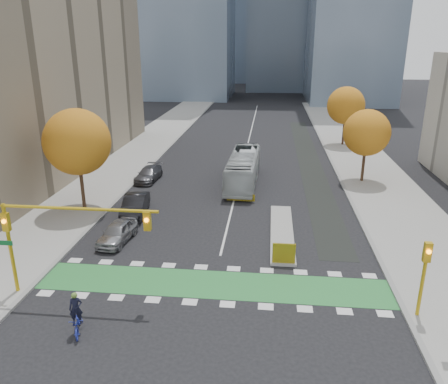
% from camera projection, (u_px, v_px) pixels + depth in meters
% --- Properties ---
extents(ground, '(300.00, 300.00, 0.00)m').
position_uv_depth(ground, '(210.00, 299.00, 23.29)').
color(ground, black).
rests_on(ground, ground).
extents(sidewalk_west, '(7.00, 120.00, 0.15)m').
position_uv_depth(sidewalk_west, '(103.00, 179.00, 43.42)').
color(sidewalk_west, gray).
rests_on(sidewalk_west, ground).
extents(sidewalk_east, '(7.00, 120.00, 0.15)m').
position_uv_depth(sidewalk_east, '(382.00, 188.00, 40.71)').
color(sidewalk_east, gray).
rests_on(sidewalk_east, ground).
extents(curb_west, '(0.30, 120.00, 0.16)m').
position_uv_depth(curb_west, '(137.00, 180.00, 43.07)').
color(curb_west, gray).
rests_on(curb_west, ground).
extents(curb_east, '(0.30, 120.00, 0.16)m').
position_uv_depth(curb_east, '(344.00, 187.00, 41.06)').
color(curb_east, gray).
rests_on(curb_east, ground).
extents(bike_crossing, '(20.00, 3.00, 0.01)m').
position_uv_depth(bike_crossing, '(213.00, 284.00, 24.70)').
color(bike_crossing, '#287B36').
rests_on(bike_crossing, ground).
extents(centre_line, '(0.15, 70.00, 0.01)m').
position_uv_depth(centre_line, '(249.00, 140.00, 60.89)').
color(centre_line, silver).
rests_on(centre_line, ground).
extents(bike_lane_paint, '(2.50, 50.00, 0.01)m').
position_uv_depth(bike_lane_paint, '(309.00, 160.00, 50.74)').
color(bike_lane_paint, black).
rests_on(bike_lane_paint, ground).
extents(median_island, '(1.60, 10.00, 0.16)m').
position_uv_depth(median_island, '(282.00, 232.00, 31.32)').
color(median_island, gray).
rests_on(median_island, ground).
extents(hazard_board, '(1.40, 0.12, 1.30)m').
position_uv_depth(hazard_board, '(284.00, 253.00, 26.57)').
color(hazard_board, yellow).
rests_on(hazard_board, median_island).
extents(tree_west, '(5.20, 5.20, 8.22)m').
position_uv_depth(tree_west, '(77.00, 142.00, 33.94)').
color(tree_west, '#332114').
rests_on(tree_west, ground).
extents(tree_east_near, '(4.40, 4.40, 7.08)m').
position_uv_depth(tree_east_near, '(367.00, 133.00, 41.18)').
color(tree_east_near, '#332114').
rests_on(tree_east_near, ground).
extents(tree_east_far, '(4.80, 4.80, 7.65)m').
position_uv_depth(tree_east_far, '(346.00, 106.00, 56.05)').
color(tree_east_far, '#332114').
rests_on(tree_east_far, ground).
extents(traffic_signal_west, '(8.53, 0.56, 5.20)m').
position_uv_depth(traffic_signal_west, '(54.00, 227.00, 22.29)').
color(traffic_signal_west, '#BF9914').
rests_on(traffic_signal_west, ground).
extents(traffic_signal_east, '(0.35, 0.43, 4.10)m').
position_uv_depth(traffic_signal_east, '(425.00, 268.00, 20.87)').
color(traffic_signal_east, '#BF9914').
rests_on(traffic_signal_east, ground).
extents(cyclist, '(1.24, 1.97, 2.14)m').
position_uv_depth(cyclist, '(77.00, 319.00, 20.40)').
color(cyclist, '#212C9A').
rests_on(cyclist, ground).
extents(bus, '(2.84, 10.98, 3.04)m').
position_uv_depth(bus, '(243.00, 168.00, 41.75)').
color(bus, silver).
rests_on(bus, ground).
extents(parked_car_a, '(2.08, 4.26, 1.40)m').
position_uv_depth(parked_car_a, '(117.00, 232.00, 29.76)').
color(parked_car_a, gray).
rests_on(parked_car_a, ground).
extents(parked_car_b, '(2.18, 4.92, 1.57)m').
position_uv_depth(parked_car_b, '(135.00, 205.00, 34.46)').
color(parked_car_b, black).
rests_on(parked_car_b, ground).
extents(parked_car_c, '(2.14, 4.68, 1.33)m').
position_uv_depth(parked_car_c, '(149.00, 174.00, 42.97)').
color(parked_car_c, '#4E4E53').
rests_on(parked_car_c, ground).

